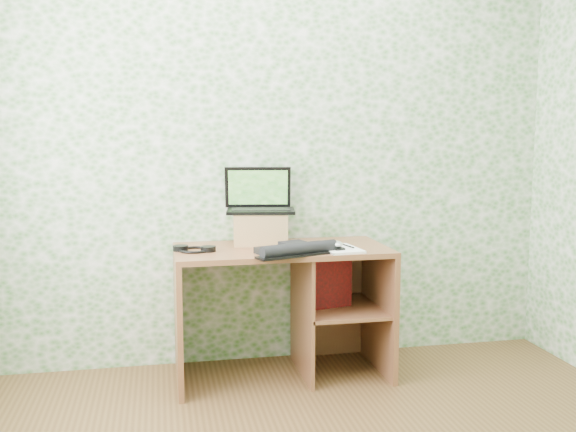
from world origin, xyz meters
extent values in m
plane|color=silver|center=(0.00, 1.75, 1.30)|extent=(3.50, 0.00, 3.50)
cube|color=brown|center=(0.00, 1.44, 0.73)|extent=(1.20, 0.60, 0.03)
cube|color=brown|center=(-0.58, 1.44, 0.36)|extent=(0.03, 0.60, 0.72)
cube|color=brown|center=(0.58, 1.44, 0.36)|extent=(0.03, 0.60, 0.72)
cube|color=brown|center=(0.12, 1.44, 0.36)|extent=(0.02, 0.56, 0.72)
cube|color=brown|center=(0.35, 1.44, 0.38)|extent=(0.46, 0.56, 0.02)
cube|color=brown|center=(0.36, 1.73, 0.36)|extent=(0.48, 0.02, 0.72)
cube|color=olive|center=(-0.09, 1.58, 0.84)|extent=(0.34, 0.30, 0.18)
cube|color=black|center=(-0.09, 1.58, 0.94)|extent=(0.43, 0.32, 0.02)
cube|color=black|center=(-0.09, 1.57, 0.96)|extent=(0.35, 0.20, 0.00)
cube|color=black|center=(-0.09, 1.69, 1.07)|extent=(0.39, 0.12, 0.24)
cube|color=#164E19|center=(-0.09, 1.68, 1.07)|extent=(0.35, 0.10, 0.21)
cube|color=black|center=(0.05, 1.29, 0.77)|extent=(0.45, 0.29, 0.03)
cube|color=black|center=(0.05, 1.29, 0.78)|extent=(0.17, 0.17, 0.05)
cylinder|color=black|center=(0.05, 1.18, 0.78)|extent=(0.44, 0.21, 0.07)
cube|color=black|center=(0.05, 1.18, 0.76)|extent=(0.49, 0.25, 0.01)
torus|color=black|center=(-0.49, 1.42, 0.76)|extent=(0.22, 0.22, 0.01)
cylinder|color=black|center=(-0.56, 1.45, 0.76)|extent=(0.08, 0.08, 0.03)
cylinder|color=black|center=(-0.42, 1.39, 0.76)|extent=(0.08, 0.08, 0.03)
cube|color=white|center=(0.30, 1.29, 0.76)|extent=(0.22, 0.29, 0.01)
ellipsoid|color=silver|center=(0.27, 1.26, 0.78)|extent=(0.09, 0.11, 0.03)
cylinder|color=black|center=(0.35, 1.33, 0.77)|extent=(0.04, 0.13, 0.01)
cube|color=maroon|center=(0.29, 1.44, 0.54)|extent=(0.25, 0.13, 0.29)
camera|label=1|loc=(-0.67, -2.07, 1.39)|focal=40.00mm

